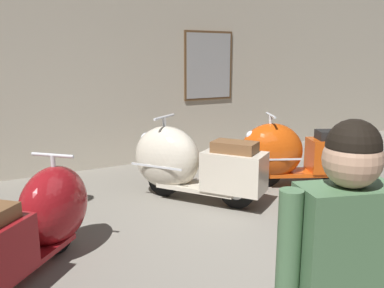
% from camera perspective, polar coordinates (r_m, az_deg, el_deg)
% --- Properties ---
extents(ground_plane, '(60.00, 60.00, 0.00)m').
position_cam_1_polar(ground_plane, '(4.11, 10.95, -15.73)').
color(ground_plane, slate).
extents(showroom_back_wall, '(18.00, 0.63, 3.35)m').
position_cam_1_polar(showroom_back_wall, '(7.24, -11.00, 10.08)').
color(showroom_back_wall, '#BCB29E').
rests_on(showroom_back_wall, ground).
extents(scooter_0, '(1.49, 1.50, 1.01)m').
position_cam_1_polar(scooter_0, '(4.01, -20.78, -9.84)').
color(scooter_0, black).
rests_on(scooter_0, ground).
extents(scooter_1, '(1.48, 1.82, 1.13)m').
position_cam_1_polar(scooter_1, '(5.46, -0.79, -2.63)').
color(scooter_1, black).
rests_on(scooter_1, ground).
extents(scooter_2, '(1.82, 1.23, 1.09)m').
position_cam_1_polar(scooter_2, '(6.24, 13.60, -1.28)').
color(scooter_2, black).
rests_on(scooter_2, ground).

